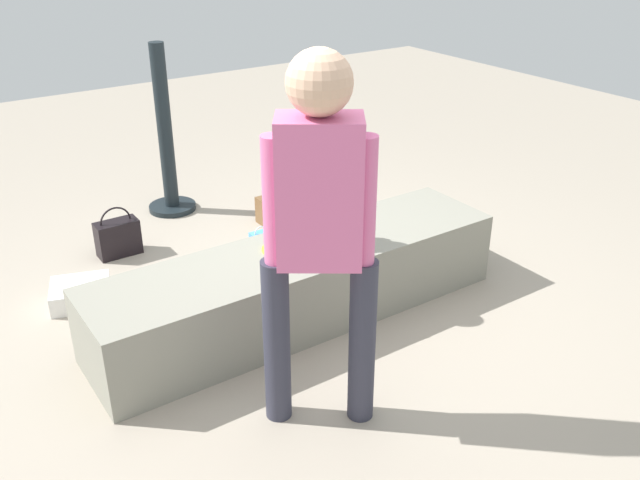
{
  "coord_description": "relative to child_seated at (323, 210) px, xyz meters",
  "views": [
    {
      "loc": [
        -1.83,
        -2.88,
        2.17
      ],
      "look_at": [
        -0.13,
        -0.39,
        0.69
      ],
      "focal_mm": 38.84,
      "sensor_mm": 36.0,
      "label": 1
    }
  ],
  "objects": [
    {
      "name": "child_seated",
      "position": [
        0.0,
        0.0,
        0.0
      ],
      "size": [
        0.28,
        0.34,
        0.48
      ],
      "color": "#1D1F47",
      "rests_on": "concrete_ledge"
    },
    {
      "name": "adult_standing",
      "position": [
        -0.53,
        -0.74,
        0.37
      ],
      "size": [
        0.43,
        0.37,
        1.7
      ],
      "color": "#303140",
      "rests_on": "ground_plane"
    },
    {
      "name": "party_cup_red",
      "position": [
        -0.09,
        0.86,
        -0.6
      ],
      "size": [
        0.07,
        0.07,
        0.11
      ],
      "primitive_type": "cylinder",
      "color": "red",
      "rests_on": "ground_plane"
    },
    {
      "name": "ground_plane",
      "position": [
        -0.14,
        0.03,
        -0.65
      ],
      "size": [
        12.0,
        12.0,
        0.0
      ],
      "primitive_type": "plane",
      "color": "#A09484"
    },
    {
      "name": "railing_post",
      "position": [
        -0.13,
        1.9,
        -0.15
      ],
      "size": [
        0.36,
        0.36,
        1.28
      ],
      "color": "black",
      "rests_on": "ground_plane"
    },
    {
      "name": "cake_box_white",
      "position": [
        -1.14,
        0.9,
        -0.59
      ],
      "size": [
        0.42,
        0.39,
        0.12
      ],
      "primitive_type": "cube",
      "rotation": [
        0.0,
        0.0,
        -0.32
      ],
      "color": "white",
      "rests_on": "ground_plane"
    },
    {
      "name": "concrete_ledge",
      "position": [
        -0.14,
        0.03,
        -0.43
      ],
      "size": [
        2.43,
        0.59,
        0.44
      ],
      "primitive_type": "cube",
      "color": "gray",
      "rests_on": "ground_plane"
    },
    {
      "name": "cake_plate",
      "position": [
        -0.23,
        0.08,
        -0.19
      ],
      "size": [
        0.22,
        0.22,
        0.06
      ],
      "color": "yellow",
      "rests_on": "concrete_ledge"
    },
    {
      "name": "gift_bag",
      "position": [
        0.0,
        0.63,
        -0.51
      ],
      "size": [
        0.23,
        0.09,
        0.32
      ],
      "color": "#4C99E0",
      "rests_on": "ground_plane"
    },
    {
      "name": "water_bottle_near_gift",
      "position": [
        0.19,
        0.77,
        -0.55
      ],
      "size": [
        0.06,
        0.06,
        0.22
      ],
      "color": "silver",
      "rests_on": "ground_plane"
    },
    {
      "name": "handbag_black_leather",
      "position": [
        -0.73,
        1.38,
        -0.52
      ],
      "size": [
        0.28,
        0.14,
        0.35
      ],
      "color": "black",
      "rests_on": "ground_plane"
    },
    {
      "name": "handbag_brown_canvas",
      "position": [
        0.43,
        1.26,
        -0.54
      ],
      "size": [
        0.26,
        0.13,
        0.3
      ],
      "color": "brown",
      "rests_on": "ground_plane"
    }
  ]
}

